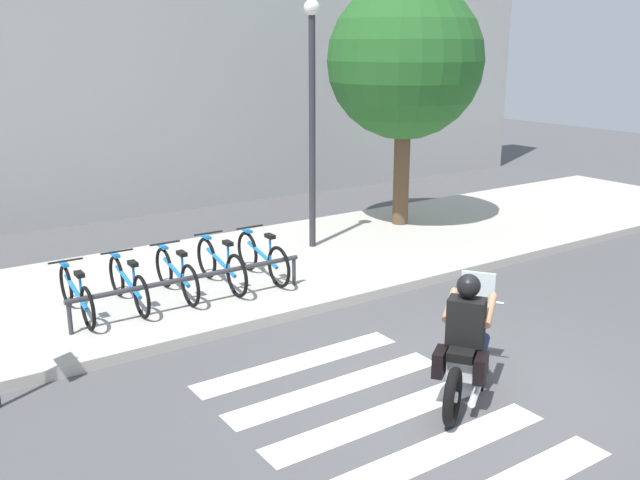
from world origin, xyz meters
name	(u,v)px	position (x,y,z in m)	size (l,w,h in m)	color
ground_plane	(463,386)	(0.00, 0.00, 0.00)	(48.00, 48.00, 0.00)	#4C4C4F
sidewalk	(252,269)	(0.00, 5.01, 0.07)	(24.00, 4.40, 0.15)	#B7B2A8
crosswalk_stripe_1	(433,452)	(-1.23, -0.80, 0.00)	(2.80, 0.40, 0.01)	white
crosswalk_stripe_2	(381,417)	(-1.23, 0.00, 0.00)	(2.80, 0.40, 0.01)	white
crosswalk_stripe_3	(336,388)	(-1.23, 0.80, 0.00)	(2.80, 0.40, 0.01)	white
crosswalk_stripe_4	(299,362)	(-1.23, 1.60, 0.00)	(2.80, 0.40, 0.01)	white
motorcycle	(467,353)	(-0.05, -0.06, 0.46)	(1.87, 1.35, 1.21)	black
rider	(467,325)	(-0.11, -0.10, 0.82)	(0.77, 0.74, 1.43)	black
bicycle_0	(76,294)	(-3.15, 4.29, 0.49)	(0.48, 1.70, 0.73)	black
bicycle_1	(128,284)	(-2.41, 4.29, 0.49)	(0.48, 1.69, 0.74)	black
bicycle_2	(176,274)	(-1.67, 4.29, 0.50)	(0.48, 1.64, 0.76)	black
bicycle_3	(221,265)	(-0.93, 4.29, 0.51)	(0.48, 1.73, 0.80)	black
bicycle_4	(262,257)	(-0.19, 4.29, 0.51)	(0.48, 1.70, 0.79)	black
bike_rack	(192,280)	(-1.67, 3.74, 0.56)	(3.55, 0.07, 0.49)	#333338
street_lamp	(312,106)	(1.53, 5.41, 2.74)	(0.28, 0.28, 4.56)	#2D2D33
tree_near_rack	(405,62)	(4.03, 5.81, 3.48)	(3.14, 3.14, 5.07)	brown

